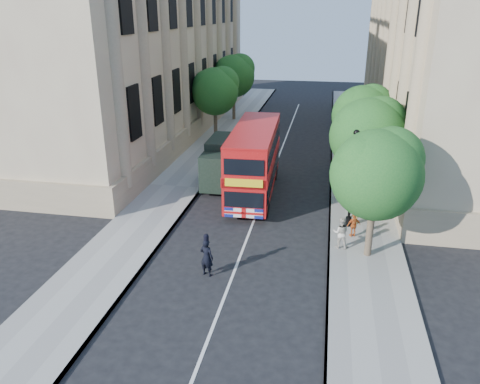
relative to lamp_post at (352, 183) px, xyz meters
The scene contains 17 objects.
ground 8.20m from the lamp_post, 129.81° to the right, with size 120.00×120.00×0.00m, color black.
pavement_right 4.75m from the lamp_post, 79.38° to the left, with size 3.50×80.00×0.12m, color gray.
pavement_left 11.73m from the lamp_post, 159.59° to the left, with size 3.50×80.00×0.12m, color gray.
building_right 21.06m from the lamp_post, 63.95° to the left, with size 12.00×38.00×18.00m, color tan.
building_left 26.82m from the lamp_post, 136.25° to the left, with size 12.00×38.00×18.00m, color tan.
tree_right_near 3.54m from the lamp_post, 74.15° to the right, with size 4.00×4.00×6.08m.
tree_right_mid 3.70m from the lamp_post, 74.48° to the left, with size 4.20×4.20×6.37m.
tree_right_far 9.25m from the lamp_post, 84.67° to the left, with size 4.00×4.00×6.15m.
tree_left_far 19.52m from the lamp_post, 124.35° to the left, with size 4.00×4.00×6.30m.
tree_left_back 26.51m from the lamp_post, 114.51° to the left, with size 4.20×4.20×6.65m.
lamp_post is the anchor object (origin of this frame).
double_decker_bus 6.76m from the lamp_post, 146.28° to the left, with size 2.74×9.06×4.14m.
box_van 9.39m from the lamp_post, 146.77° to the left, with size 2.22×5.22×2.96m.
police_constable 8.66m from the lamp_post, 135.83° to the right, with size 0.62×0.41×1.71m, color black.
woman_pedestrian 3.01m from the lamp_post, 100.21° to the right, with size 0.75×0.59×1.55m, color beige.
child_a 2.16m from the lamp_post, 80.54° to the right, with size 0.71×0.29×1.20m, color #CC5E24.
child_b 1.94m from the lamp_post, 38.47° to the left, with size 0.66×0.38×1.02m, color #E7C54E.
Camera 1 is at (3.58, -16.88, 10.72)m, focal length 35.00 mm.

